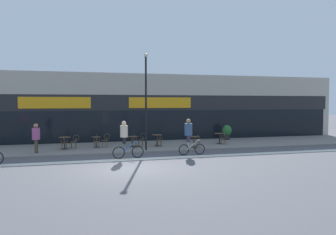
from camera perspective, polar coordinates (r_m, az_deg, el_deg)
name	(u,v)px	position (r m, az deg, el deg)	size (l,w,h in m)	color
ground_plane	(130,169)	(15.71, -6.56, -8.87)	(120.00, 120.00, 0.00)	#4C4C51
sidewalk_slab	(114,147)	(22.80, -9.35, -5.15)	(40.00, 5.50, 0.12)	slate
storefront_facade	(108,108)	(27.29, -10.43, 1.65)	(40.00, 4.06, 5.40)	#B2A899
bike_lane_stripe	(123,160)	(18.16, -7.78, -7.31)	(36.00, 0.70, 0.01)	silver
bistro_table_0	(65,140)	(22.32, -17.57, -3.81)	(0.78, 0.78, 0.77)	black
bistro_table_1	(96,140)	(22.58, -12.41, -3.82)	(0.61, 0.61, 0.71)	black
bistro_table_2	(133,139)	(22.52, -6.19, -3.77)	(0.72, 0.72, 0.70)	black
bistro_table_3	(157,138)	(22.84, -1.89, -3.56)	(0.72, 0.72, 0.77)	black
bistro_table_4	(194,139)	(22.10, 4.55, -3.84)	(0.74, 0.74, 0.73)	black
bistro_table_5	(220,136)	(24.35, 8.98, -3.22)	(0.78, 0.78, 0.76)	black
cafe_chair_0_near	(64,142)	(21.70, -17.64, -4.09)	(0.41, 0.58, 0.90)	#4C3823
cafe_chair_0_side	(75,141)	(22.30, -15.96, -3.89)	(0.59, 0.43, 0.90)	#4C3823
cafe_chair_1_near	(97,141)	(21.96, -12.32, -3.95)	(0.40, 0.57, 0.90)	#4C3823
cafe_chair_1_side	(106,139)	(22.62, -10.82, -3.75)	(0.59, 0.43, 0.90)	#4C3823
cafe_chair_2_near	(134,140)	(21.91, -5.93, -3.92)	(0.41, 0.58, 0.90)	#4C3823
cafe_chair_2_side	(142,139)	(22.62, -4.62, -3.71)	(0.59, 0.43, 0.90)	#4C3823
cafe_chair_3_near	(159,139)	(22.24, -1.51, -3.81)	(0.41, 0.58, 0.90)	#4C3823
cafe_chair_4_near	(197,141)	(21.52, 5.14, -4.04)	(0.45, 0.60, 0.90)	#4C3823
cafe_chair_5_near	(223,137)	(23.78, 9.59, -3.43)	(0.43, 0.59, 0.90)	#4C3823
planter_pot	(227,131)	(26.95, 10.24, -2.41)	(0.74, 0.74, 1.19)	#232326
lamp_post	(146,95)	(20.72, -3.87, 3.88)	(0.26, 0.26, 6.10)	black
cyclist_0	(189,133)	(19.52, 3.69, -2.78)	(1.65, 0.48, 2.16)	black
cyclist_1	(125,137)	(18.39, -7.47, -3.41)	(1.78, 0.54, 2.11)	black
pedestrian_near_end	(36,136)	(20.99, -22.00, -2.93)	(0.51, 0.51, 1.76)	#4C3D2D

